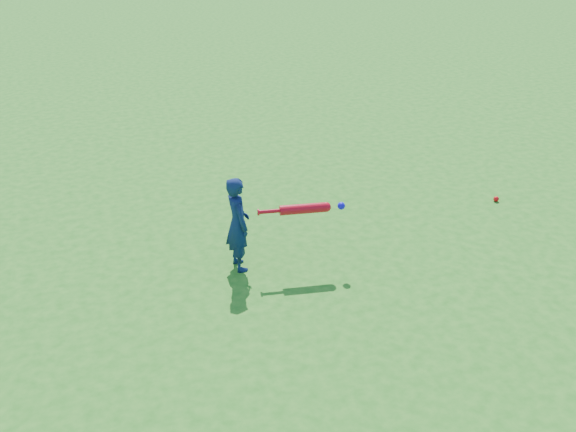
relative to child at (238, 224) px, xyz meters
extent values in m
plane|color=#236F1A|center=(0.48, -0.11, -0.49)|extent=(80.00, 80.00, 0.00)
imported|color=#101E4B|center=(0.00, 0.00, 0.00)|extent=(0.27, 0.38, 0.98)
sphere|color=red|center=(3.37, 0.56, -0.46)|extent=(0.07, 0.07, 0.07)
cylinder|color=red|center=(0.19, -0.08, 0.14)|extent=(0.02, 0.07, 0.07)
cylinder|color=red|center=(0.30, -0.09, 0.14)|extent=(0.22, 0.07, 0.04)
cylinder|color=red|center=(0.63, -0.14, 0.14)|extent=(0.47, 0.16, 0.10)
sphere|color=red|center=(0.86, -0.17, 0.14)|extent=(0.10, 0.10, 0.10)
sphere|color=#160DEC|center=(1.01, -0.19, 0.14)|extent=(0.08, 0.08, 0.08)
camera|label=1|loc=(-1.20, -5.47, 2.87)|focal=40.00mm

